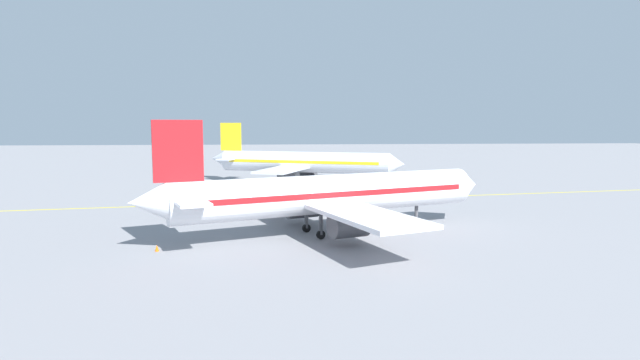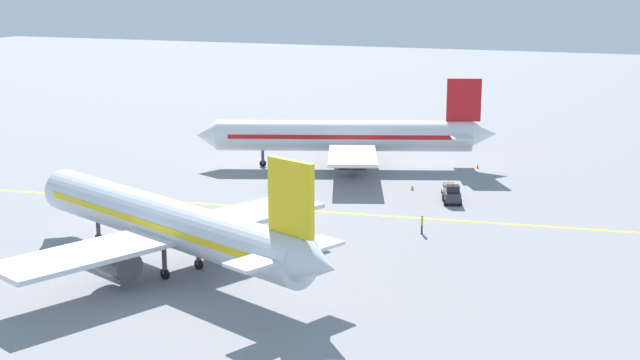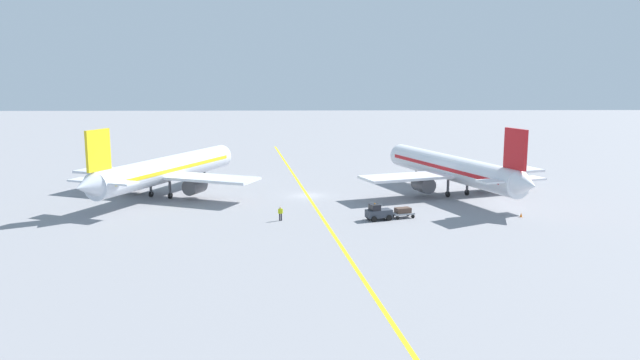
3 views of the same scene
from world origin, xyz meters
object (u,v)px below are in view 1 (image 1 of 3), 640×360
(airplane_adjacent_stand, at_px, (328,195))
(ground_crew_worker, at_px, (197,192))
(airplane_at_gate, at_px, (302,163))
(baggage_cart_trailing, at_px, (187,212))
(baggage_tug_dark, at_px, (182,206))
(traffic_cone_near_nose, at_px, (225,217))
(traffic_cone_mid_apron, at_px, (157,248))

(airplane_adjacent_stand, distance_m, ground_crew_worker, 28.82)
(airplane_at_gate, xyz_separation_m, baggage_cart_trailing, (31.45, -14.38, -2.95))
(airplane_at_gate, height_order, baggage_tug_dark, airplane_at_gate)
(traffic_cone_near_nose, bearing_deg, airplane_at_gate, 162.57)
(airplane_at_gate, height_order, traffic_cone_mid_apron, airplane_at_gate)
(baggage_tug_dark, bearing_deg, ground_crew_worker, -179.70)
(traffic_cone_near_nose, bearing_deg, airplane_adjacent_stand, 51.31)
(airplane_at_gate, height_order, baggage_cart_trailing, airplane_at_gate)
(ground_crew_worker, relative_size, traffic_cone_mid_apron, 3.05)
(airplane_adjacent_stand, height_order, ground_crew_worker, airplane_adjacent_stand)
(baggage_tug_dark, bearing_deg, baggage_cart_trailing, 18.74)
(airplane_at_gate, xyz_separation_m, traffic_cone_near_nose, (32.42, -10.18, -3.43))
(traffic_cone_mid_apron, bearing_deg, airplane_at_gate, 162.63)
(baggage_tug_dark, distance_m, traffic_cone_near_nose, 6.70)
(baggage_cart_trailing, bearing_deg, airplane_adjacent_stand, 57.53)
(airplane_at_gate, height_order, traffic_cone_near_nose, airplane_at_gate)
(airplane_adjacent_stand, xyz_separation_m, ground_crew_worker, (-24.00, -15.71, -2.80))
(baggage_tug_dark, bearing_deg, airplane_adjacent_stand, 51.59)
(airplane_adjacent_stand, xyz_separation_m, baggage_tug_dark, (-12.41, -15.65, -2.81))
(airplane_adjacent_stand, bearing_deg, baggage_cart_trailing, -122.47)
(traffic_cone_mid_apron, bearing_deg, baggage_tug_dark, -176.45)
(airplane_at_gate, distance_m, ground_crew_worker, 22.98)
(baggage_tug_dark, height_order, traffic_cone_near_nose, baggage_tug_dark)
(traffic_cone_near_nose, bearing_deg, ground_crew_worker, -161.25)
(airplane_at_gate, xyz_separation_m, ground_crew_worker, (16.73, -15.51, -2.80))
(airplane_adjacent_stand, distance_m, traffic_cone_mid_apron, 15.82)
(baggage_tug_dark, xyz_separation_m, traffic_cone_near_nose, (4.09, 5.26, -0.63))
(traffic_cone_mid_apron, bearing_deg, baggage_cart_trailing, -179.89)
(airplane_at_gate, relative_size, baggage_cart_trailing, 11.65)
(airplane_at_gate, bearing_deg, airplane_adjacent_stand, 0.29)
(airplane_at_gate, relative_size, ground_crew_worker, 20.19)
(ground_crew_worker, bearing_deg, airplane_adjacent_stand, 33.20)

